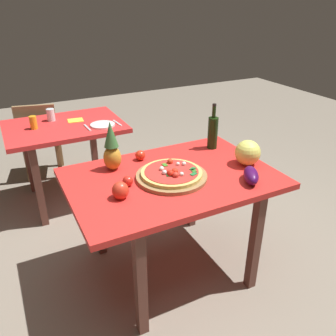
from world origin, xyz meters
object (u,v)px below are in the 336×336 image
(tomato_at_corner, at_px, (128,181))
(napkin_folded, at_px, (75,120))
(drinking_glass_juice, at_px, (33,123))
(bell_pepper, at_px, (120,191))
(pizza_board, at_px, (172,176))
(dining_chair, at_px, (40,136))
(knife_utensil, at_px, (117,123))
(pineapple_left, at_px, (112,149))
(pizza, at_px, (172,173))
(tomato_beside_pepper, at_px, (140,155))
(dinner_plate, at_px, (103,125))
(wine_bottle, at_px, (213,132))
(melon, at_px, (248,153))
(background_table, at_px, (66,136))
(display_table, at_px, (172,187))
(drinking_glass_water, at_px, (51,115))
(eggplant, at_px, (251,175))
(fork_utensil, at_px, (87,128))

(tomato_at_corner, distance_m, napkin_folded, 1.39)
(drinking_glass_juice, relative_size, napkin_folded, 0.82)
(tomato_at_corner, xyz_separation_m, drinking_glass_juice, (-0.37, 1.33, 0.02))
(bell_pepper, xyz_separation_m, tomato_at_corner, (0.09, 0.12, -0.02))
(pizza_board, height_order, drinking_glass_juice, drinking_glass_juice)
(dining_chair, bearing_deg, knife_utensil, 140.03)
(pineapple_left, bearing_deg, dining_chair, 99.24)
(pizza, xyz_separation_m, knife_utensil, (0.05, 1.17, -0.04))
(pizza, relative_size, napkin_folded, 2.82)
(tomato_beside_pepper, relative_size, dinner_plate, 0.33)
(tomato_beside_pepper, xyz_separation_m, drinking_glass_juice, (-0.58, 1.02, 0.02))
(wine_bottle, height_order, bell_pepper, wine_bottle)
(dining_chair, height_order, drinking_glass_juice, drinking_glass_juice)
(bell_pepper, xyz_separation_m, tomato_beside_pepper, (0.30, 0.43, -0.01))
(bell_pepper, bearing_deg, melon, 1.73)
(dining_chair, bearing_deg, pineapple_left, 111.97)
(pineapple_left, relative_size, napkin_folded, 2.41)
(background_table, height_order, pizza_board, pizza_board)
(display_table, bearing_deg, pineapple_left, 139.30)
(pizza_board, xyz_separation_m, knife_utensil, (0.05, 1.17, -0.01))
(drinking_glass_water, height_order, dinner_plate, drinking_glass_water)
(display_table, height_order, tomato_beside_pepper, tomato_beside_pepper)
(dining_chair, xyz_separation_m, tomato_at_corner, (0.28, -1.94, 0.33))
(display_table, relative_size, bell_pepper, 12.46)
(dining_chair, distance_m, drinking_glass_juice, 0.71)
(melon, distance_m, knife_utensil, 1.33)
(background_table, height_order, eggplant, eggplant)
(background_table, bearing_deg, drinking_glass_water, 116.30)
(wine_bottle, xyz_separation_m, melon, (0.05, -0.36, -0.04))
(pizza_board, distance_m, fork_utensil, 1.20)
(tomato_at_corner, bearing_deg, pizza_board, -6.73)
(pizza, height_order, drinking_glass_water, drinking_glass_water)
(eggplant, xyz_separation_m, drinking_glass_juice, (-1.08, 1.64, 0.01))
(drinking_glass_juice, bearing_deg, tomato_at_corner, -74.48)
(display_table, xyz_separation_m, knife_utensil, (0.03, 1.14, 0.09))
(tomato_beside_pepper, distance_m, dinner_plate, 0.83)
(pizza_board, relative_size, pineapple_left, 1.36)
(pizza_board, height_order, pineapple_left, pineapple_left)
(display_table, distance_m, melon, 0.58)
(wine_bottle, height_order, napkin_folded, wine_bottle)
(background_table, relative_size, drinking_glass_juice, 9.03)
(tomato_at_corner, distance_m, dinner_plate, 1.15)
(eggplant, bearing_deg, tomato_beside_pepper, 128.92)
(melon, relative_size, bell_pepper, 1.63)
(wine_bottle, bearing_deg, melon, -81.48)
(fork_utensil, xyz_separation_m, napkin_folded, (-0.05, 0.25, -0.00))
(fork_utensil, bearing_deg, drinking_glass_juice, 153.01)
(drinking_glass_water, xyz_separation_m, dinner_plate, (0.39, -0.35, -0.05))
(wine_bottle, height_order, fork_utensil, wine_bottle)
(napkin_folded, bearing_deg, dining_chair, 117.41)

